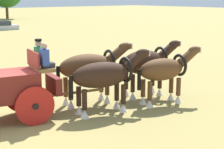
{
  "coord_description": "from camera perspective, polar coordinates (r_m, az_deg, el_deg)",
  "views": [
    {
      "loc": [
        -4.61,
        -11.57,
        4.17
      ],
      "look_at": [
        4.37,
        -0.82,
        1.2
      ],
      "focal_mm": 59.86,
      "sensor_mm": 36.0,
      "label": 1
    }
  ],
  "objects": [
    {
      "name": "draft_horse_rear_near",
      "position": [
        14.44,
        -3.46,
        1.07
      ],
      "size": [
        3.2,
        1.39,
        2.32
      ],
      "color": "brown",
      "rests_on": "ground"
    },
    {
      "name": "draft_horse_rear_off",
      "position": [
        13.31,
        -1.12,
        -0.21
      ],
      "size": [
        3.2,
        1.36,
        2.23
      ],
      "color": "#331E14",
      "rests_on": "ground"
    },
    {
      "name": "draft_horse_lead_near",
      "position": [
        15.68,
        5.22,
        1.74
      ],
      "size": [
        2.93,
        1.36,
        2.28
      ],
      "color": "#331E14",
      "rests_on": "ground"
    },
    {
      "name": "draft_horse_lead_off",
      "position": [
        14.66,
        8.04,
        0.6
      ],
      "size": [
        2.95,
        1.25,
        2.17
      ],
      "color": "brown",
      "rests_on": "ground"
    },
    {
      "name": "parked_vehicle_e",
      "position": [
        48.58,
        -16.59,
        7.11
      ],
      "size": [
        4.0,
        2.37,
        1.08
      ],
      "color": "silver",
      "rests_on": "ground"
    }
  ]
}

